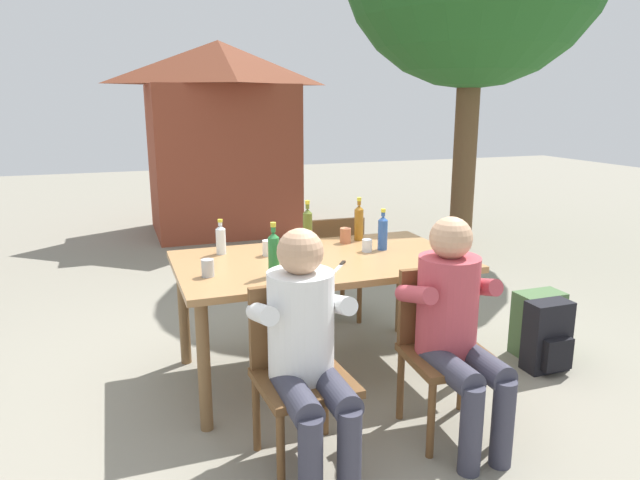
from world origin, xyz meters
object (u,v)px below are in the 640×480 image
at_px(bottle_blue, 383,232).
at_px(backpack_by_far_side, 539,325).
at_px(chair_near_right, 443,341).
at_px(chair_far_right, 333,263).
at_px(bottle_olive, 308,227).
at_px(brick_kiosk, 221,134).
at_px(table_knife, 340,266).
at_px(cup_glass, 367,245).
at_px(bottle_clear, 221,239).
at_px(cup_white, 268,248).
at_px(chair_near_left, 298,364).
at_px(bottle_amber, 359,222).
at_px(dining_table, 320,271).
at_px(cup_steel, 208,268).
at_px(person_in_plaid_shirt, 455,320).
at_px(backpack_by_near_side, 548,338).
at_px(person_in_white_shirt, 306,341).
at_px(cup_terracotta, 345,236).
at_px(bottle_green, 274,253).

bearing_deg(bottle_blue, backpack_by_far_side, -17.19).
distance_m(chair_near_right, chair_far_right, 1.64).
distance_m(bottle_olive, brick_kiosk, 4.17).
bearing_deg(table_knife, cup_glass, 42.22).
relative_size(bottle_clear, bottle_olive, 0.73).
bearing_deg(bottle_clear, cup_white, -27.25).
bearing_deg(bottle_blue, bottle_olive, 149.02).
distance_m(chair_near_right, bottle_blue, 0.98).
relative_size(chair_near_left, bottle_amber, 2.82).
bearing_deg(dining_table, brick_kiosk, 87.25).
bearing_deg(bottle_blue, cup_steel, -169.77).
xyz_separation_m(person_in_plaid_shirt, brick_kiosk, (-0.19, 5.41, 0.66)).
height_order(bottle_blue, bottle_olive, bottle_olive).
relative_size(chair_near_right, bottle_amber, 2.82).
height_order(person_in_plaid_shirt, backpack_by_near_side, person_in_plaid_shirt).
height_order(person_in_white_shirt, bottle_amber, person_in_white_shirt).
height_order(cup_white, table_knife, cup_white).
relative_size(dining_table, chair_near_left, 2.06).
distance_m(cup_steel, brick_kiosk, 4.74).
bearing_deg(cup_steel, bottle_clear, 71.00).
distance_m(bottle_clear, bottle_olive, 0.60).
height_order(dining_table, chair_near_right, chair_near_right).
bearing_deg(person_in_plaid_shirt, person_in_white_shirt, 180.00).
height_order(dining_table, bottle_clear, bottle_clear).
distance_m(bottle_amber, backpack_by_far_side, 1.45).
height_order(person_in_white_shirt, brick_kiosk, brick_kiosk).
distance_m(chair_near_right, person_in_plaid_shirt, 0.20).
height_order(bottle_olive, cup_steel, bottle_olive).
distance_m(backpack_by_far_side, brick_kiosk, 5.04).
distance_m(dining_table, chair_far_right, 0.94).
relative_size(cup_terracotta, backpack_by_near_side, 0.22).
distance_m(chair_near_left, person_in_white_shirt, 0.20).
bearing_deg(backpack_by_far_side, dining_table, 170.36).
relative_size(chair_near_left, bottle_clear, 3.79).
bearing_deg(person_in_plaid_shirt, dining_table, 113.47).
xyz_separation_m(bottle_blue, bottle_olive, (-0.44, 0.26, 0.02)).
distance_m(cup_steel, backpack_by_far_side, 2.35).
relative_size(dining_table, table_knife, 8.73).
height_order(chair_near_left, chair_far_right, same).
bearing_deg(cup_terracotta, backpack_by_near_side, -35.96).
distance_m(dining_table, bottle_amber, 0.60).
height_order(bottle_green, cup_glass, bottle_green).
bearing_deg(cup_white, cup_terracotta, 13.56).
distance_m(bottle_clear, table_knife, 0.82).
bearing_deg(bottle_blue, chair_near_right, -93.84).
distance_m(dining_table, brick_kiosk, 4.53).
bearing_deg(cup_steel, dining_table, 11.39).
relative_size(bottle_blue, backpack_by_far_side, 0.61).
bearing_deg(cup_white, cup_glass, -10.90).
bearing_deg(bottle_green, dining_table, 35.71).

